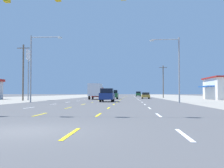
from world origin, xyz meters
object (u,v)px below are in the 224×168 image
at_px(sedan_far_right_midfar, 146,95).
at_px(streetlight_left_row_0, 34,63).
at_px(suv_center_turn_nearest, 107,95).
at_px(pole_sign_left_row_1, 28,63).
at_px(suv_far_right_farther, 138,94).
at_px(sedan_far_left_far, 100,95).
at_px(streetlight_right_row_0, 176,65).
at_px(box_truck_inner_left_near, 96,91).
at_px(suv_center_turn_mid, 113,94).
at_px(hatchback_far_right_farthest, 138,94).

bearing_deg(sedan_far_right_midfar, streetlight_left_row_0, -121.77).
xyz_separation_m(suv_center_turn_nearest, pole_sign_left_row_1, (-15.24, 8.26, 5.85)).
bearing_deg(pole_sign_left_row_1, suv_far_right_farther, 70.59).
xyz_separation_m(suv_center_turn_nearest, sedan_far_left_far, (-7.20, 54.36, -0.27)).
height_order(suv_far_right_farther, streetlight_right_row_0, streetlight_right_row_0).
height_order(box_truck_inner_left_near, sedan_far_left_far, box_truck_inner_left_near).
bearing_deg(sedan_far_right_midfar, suv_center_turn_mid, -152.64).
xyz_separation_m(sedan_far_left_far, streetlight_right_row_0, (16.76, -58.10, 4.37)).
distance_m(hatchback_far_right_farthest, streetlight_right_row_0, 95.18).
bearing_deg(pole_sign_left_row_1, suv_center_turn_mid, 37.37).
bearing_deg(suv_center_turn_mid, suv_center_turn_nearest, -89.24).
bearing_deg(suv_center_turn_nearest, streetlight_right_row_0, -21.41).
relative_size(suv_center_turn_nearest, pole_sign_left_row_1, 0.53).
xyz_separation_m(sedan_far_right_midfar, suv_far_right_farther, (-0.30, 47.10, 0.27)).
bearing_deg(suv_far_right_farther, streetlight_right_row_0, -87.81).
relative_size(sedan_far_left_far, streetlight_right_row_0, 0.51).
bearing_deg(streetlight_left_row_0, suv_center_turn_nearest, 20.86).
height_order(sedan_far_left_far, hatchback_far_right_farthest, hatchback_far_right_farthest).
bearing_deg(pole_sign_left_row_1, sedan_far_left_far, 80.11).
relative_size(box_truck_inner_left_near, suv_far_right_farther, 1.47).
height_order(suv_center_turn_mid, pole_sign_left_row_1, pole_sign_left_row_1).
distance_m(suv_center_turn_nearest, sedan_far_left_far, 54.83).
height_order(hatchback_far_right_farthest, pole_sign_left_row_1, pole_sign_left_row_1).
height_order(suv_center_turn_nearest, box_truck_inner_left_near, box_truck_inner_left_near).
distance_m(sedan_far_left_far, streetlight_left_row_0, 58.35).
distance_m(suv_center_turn_nearest, suv_center_turn_mid, 19.70).
bearing_deg(sedan_far_right_midfar, hatchback_far_right_farthest, 89.96).
relative_size(suv_far_right_farther, pole_sign_left_row_1, 0.53).
relative_size(sedan_far_right_midfar, streetlight_right_row_0, 0.51).
bearing_deg(suv_far_right_farther, sedan_far_right_midfar, -89.64).
relative_size(hatchback_far_right_farthest, pole_sign_left_row_1, 0.42).
distance_m(suv_center_turn_mid, sedan_far_left_far, 35.35).
xyz_separation_m(suv_center_turn_nearest, sedan_far_right_midfar, (7.02, 23.46, -0.27)).
bearing_deg(streetlight_left_row_0, sedan_far_right_midfar, 58.23).
xyz_separation_m(hatchback_far_right_farthest, streetlight_left_row_0, (-16.90, -95.05, 4.68)).
xyz_separation_m(sedan_far_right_midfar, hatchback_far_right_farthest, (0.05, 67.84, 0.03)).
relative_size(pole_sign_left_row_1, streetlight_left_row_0, 0.99).
bearing_deg(sedan_far_right_midfar, suv_center_turn_nearest, -106.66).
xyz_separation_m(sedan_far_right_midfar, streetlight_right_row_0, (2.54, -27.21, 4.37)).
height_order(box_truck_inner_left_near, pole_sign_left_row_1, pole_sign_left_row_1).
xyz_separation_m(suv_center_turn_mid, sedan_far_left_far, (-6.94, 34.66, -0.27)).
distance_m(suv_center_turn_mid, streetlight_left_row_0, 25.71).
xyz_separation_m(box_truck_inner_left_near, suv_center_turn_mid, (3.43, 4.05, -0.81)).
bearing_deg(streetlight_right_row_0, suv_far_right_farther, 92.19).
height_order(sedan_far_right_midfar, suv_far_right_farther, suv_far_right_farther).
distance_m(suv_center_turn_mid, hatchback_far_right_farthest, 71.98).
xyz_separation_m(suv_far_right_farther, pole_sign_left_row_1, (-21.96, -62.31, 5.85)).
relative_size(streetlight_left_row_0, streetlight_right_row_0, 1.06).
relative_size(suv_center_turn_nearest, suv_center_turn_mid, 1.00).
bearing_deg(sedan_far_left_far, suv_center_turn_nearest, -82.46).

